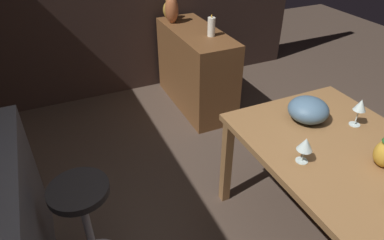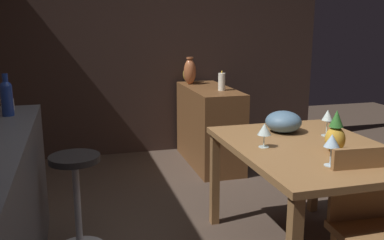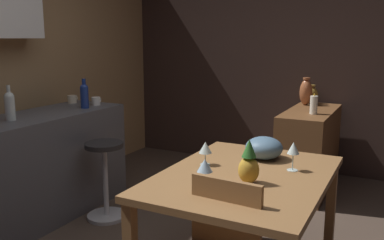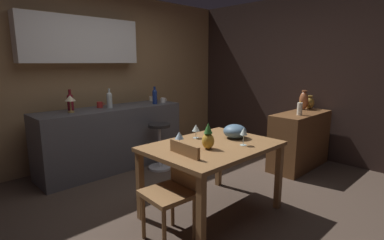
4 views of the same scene
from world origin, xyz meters
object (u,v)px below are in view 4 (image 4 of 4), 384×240
Objects in this scene: wine_bottle_cobalt at (155,96)px; cup_cream at (152,99)px; bar_stool at (160,145)px; wine_glass_center at (244,132)px; vase_copper at (304,100)px; wine_glass_right at (196,128)px; dining_table at (212,152)px; wine_bottle_ruby at (70,101)px; cup_white at (163,100)px; sideboard_cabinet at (300,140)px; pineapple_centerpiece at (208,138)px; wine_bottle_clear at (109,99)px; fruit_bowl at (235,131)px; cup_red at (100,105)px; vase_brass at (309,103)px; wine_glass_left at (179,136)px; pillar_candle_tall at (300,109)px; chair_near_window at (174,187)px; counter_lamp at (70,99)px.

wine_bottle_cobalt is 2.19× the size of cup_cream.
wine_glass_center reaches higher than bar_stool.
wine_bottle_cobalt is at bearing -119.25° from cup_cream.
wine_glass_right is at bearing 176.39° from vase_copper.
dining_table is 0.37m from wine_glass_center.
wine_bottle_ruby is 2.38× the size of cup_white.
sideboard_cabinet is at bearing -158.10° from vase_copper.
wine_bottle_clear is at bearing 87.57° from pineapple_centerpiece.
fruit_bowl is 0.84× the size of vase_copper.
cup_red reaches higher than bar_stool.
wine_bottle_cobalt is at bearing 68.41° from wine_glass_right.
cup_white is 2.32m from vase_brass.
wine_bottle_cobalt is 2.44m from vase_brass.
cup_white reaches higher than wine_glass_right.
vase_brass is (0.45, 0.10, 0.51)m from sideboard_cabinet.
vase_copper is (2.08, 0.38, 0.09)m from wine_glass_center.
wine_glass_right is (-1.90, 0.27, 0.44)m from sideboard_cabinet.
cup_cream is at bearing 59.57° from wine_glass_left.
vase_copper is (-0.14, 0.03, 0.05)m from vase_brass.
wine_bottle_clear is (-0.48, 0.51, 0.67)m from bar_stool.
dining_table reaches higher than bar_stool.
wine_bottle_ruby is 1.04× the size of wine_bottle_cobalt.
pillar_candle_tall reaches higher than wine_glass_center.
wine_bottle_cobalt is (1.20, 1.85, 0.55)m from chair_near_window.
cup_white is 2.08m from pillar_candle_tall.
wine_bottle_clear is 1.23× the size of counter_lamp.
wine_bottle_ruby reaches higher than wine_glass_left.
vase_copper is at bearing 5.19° from pineapple_centerpiece.
counter_lamp is at bearing 110.71° from wine_glass_center.
wine_glass_left reaches higher than dining_table.
pineapple_centerpiece is at bearing -117.36° from cup_white.
wine_glass_left is 0.73m from fruit_bowl.
cup_cream is (0.97, 2.19, 0.09)m from pineapple_centerpiece.
wine_bottle_cobalt reaches higher than counter_lamp.
wine_glass_right is 1.63m from wine_bottle_cobalt.
chair_near_window is at bearing 166.43° from wine_glass_center.
wine_bottle_cobalt reaches higher than wine_glass_left.
wine_glass_right is 1.77m from counter_lamp.
counter_lamp is (-1.04, 0.50, 0.71)m from bar_stool.
vase_copper is at bearing -38.16° from cup_red.
fruit_bowl is (-1.60, -0.02, 0.40)m from sideboard_cabinet.
vase_brass is (2.05, 0.12, 0.10)m from fruit_bowl.
chair_near_window is 3.00m from vase_brass.
wine_bottle_ruby reaches higher than wine_glass_center.
chair_near_window is (-0.55, -0.05, -0.18)m from dining_table.
sideboard_cabinet is at bearing -61.74° from cup_cream.
pillar_candle_tall is at bearing 0.95° from pineapple_centerpiece.
cup_cream is at bearing 57.49° from chair_near_window.
cup_red reaches higher than sideboard_cabinet.
wine_bottle_ruby is 3.43m from vase_copper.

